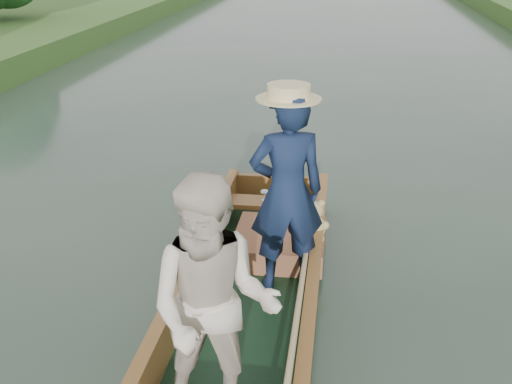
# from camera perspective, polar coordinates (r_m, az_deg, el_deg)

# --- Properties ---
(ground) EXTENTS (120.00, 120.00, 0.00)m
(ground) POSITION_cam_1_polar(r_m,az_deg,el_deg) (5.22, -0.91, -12.22)
(ground) COLOR #283D30
(ground) RESTS_ON ground
(punt) EXTENTS (1.18, 5.00, 1.83)m
(punt) POSITION_cam_1_polar(r_m,az_deg,el_deg) (4.74, -0.50, -7.46)
(punt) COLOR black
(punt) RESTS_ON ground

